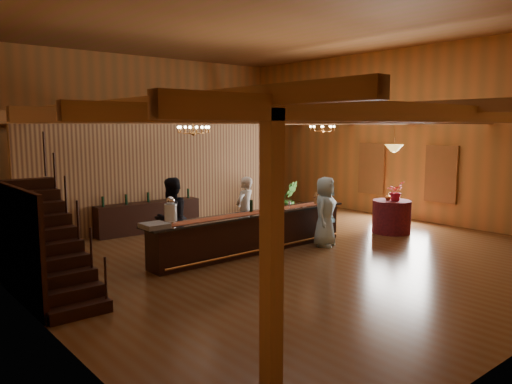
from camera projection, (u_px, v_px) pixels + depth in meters
floor at (260, 243)px, 12.89m from camera, size 14.00×14.00×0.00m
ceiling at (260, 23)px, 12.18m from camera, size 14.00×14.00×0.00m
wall_back at (133, 133)px, 17.86m from camera, size 12.00×0.10×5.50m
wall_right at (399, 134)px, 16.35m from camera, size 0.10×14.00×5.50m
beam_grid at (247, 117)px, 12.86m from camera, size 11.90×13.90×0.39m
support_posts at (273, 184)px, 12.31m from camera, size 9.20×10.20×3.20m
partition_wall at (172, 175)px, 15.03m from camera, size 9.00×0.18×3.10m
window_right_front at (441, 174)px, 15.26m from camera, size 0.12×1.05×1.75m
window_right_back at (372, 169)px, 17.24m from camera, size 0.12×1.05×1.75m
staircase at (50, 241)px, 8.73m from camera, size 1.00×2.80×2.00m
backroom_boxes at (148, 200)px, 16.82m from camera, size 4.10×0.60×1.10m
tasting_bar at (253, 232)px, 11.94m from camera, size 5.72×0.82×0.96m
beverage_dispenser at (171, 211)px, 10.44m from camera, size 0.26×0.26×0.60m
glass_rack_tray at (155, 226)px, 10.11m from camera, size 0.50×0.50×0.10m
raffle_drum at (319, 197)px, 13.31m from camera, size 0.34×0.24×0.30m
bar_bottle_0 at (251, 206)px, 11.97m from camera, size 0.07×0.07×0.30m
bar_bottle_1 at (261, 205)px, 12.18m from camera, size 0.07×0.07×0.30m
bar_bottle_2 at (268, 204)px, 12.31m from camera, size 0.07×0.07×0.30m
backbar_shelf at (149, 217)px, 14.24m from camera, size 3.09×0.59×0.86m
round_table at (391, 217)px, 14.13m from camera, size 1.07×1.07×0.93m
chandelier_left at (193, 130)px, 12.41m from camera, size 0.80×0.80×0.43m
chandelier_right at (322, 128)px, 16.23m from camera, size 0.80×0.80×0.41m
pendant_lamp at (394, 148)px, 13.87m from camera, size 0.52×0.52×0.90m
bartender at (245, 210)px, 12.81m from camera, size 0.72×0.58×1.73m
staff_second at (171, 218)px, 11.33m from camera, size 1.05×0.90×1.86m
guest at (325, 212)px, 12.50m from camera, size 1.01×0.87×1.76m
floor_plant at (288, 199)px, 16.50m from camera, size 0.80×0.72×1.22m
table_flowers at (395, 191)px, 13.97m from camera, size 0.57×0.52×0.54m
table_vase at (388, 195)px, 14.12m from camera, size 0.17×0.17×0.30m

